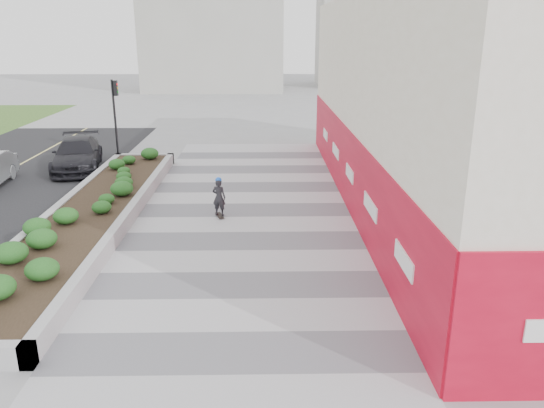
{
  "coord_description": "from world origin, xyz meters",
  "views": [
    {
      "loc": [
        0.67,
        -11.26,
        6.54
      ],
      "look_at": [
        0.97,
        5.55,
        1.1
      ],
      "focal_mm": 35.0,
      "sensor_mm": 36.0,
      "label": 1
    }
  ],
  "objects": [
    {
      "name": "skateboarder",
      "position": [
        -0.95,
        7.41,
        0.78
      ],
      "size": [
        0.58,
        0.75,
        1.54
      ],
      "rotation": [
        0.0,
        0.0,
        0.3
      ],
      "color": "beige",
      "rests_on": "ground"
    },
    {
      "name": "traffic_signal_near",
      "position": [
        -7.23,
        17.5,
        2.76
      ],
      "size": [
        0.33,
        0.28,
        4.2
      ],
      "color": "black",
      "rests_on": "ground"
    },
    {
      "name": "ground",
      "position": [
        0.0,
        0.0,
        0.0
      ],
      "size": [
        160.0,
        160.0,
        0.0
      ],
      "primitive_type": "plane",
      "color": "gray",
      "rests_on": "ground"
    },
    {
      "name": "planter",
      "position": [
        -5.5,
        7.0,
        0.42
      ],
      "size": [
        3.0,
        18.0,
        0.9
      ],
      "color": "#9E9EA0",
      "rests_on": "ground"
    },
    {
      "name": "walkway",
      "position": [
        0.0,
        3.0,
        0.01
      ],
      "size": [
        8.0,
        36.0,
        0.01
      ],
      "primitive_type": "cube",
      "color": "#A8A8AD",
      "rests_on": "ground"
    },
    {
      "name": "distant_bldg_north_l",
      "position": [
        -5.0,
        55.0,
        10.0
      ],
      "size": [
        16.0,
        12.0,
        20.0
      ],
      "primitive_type": "cube",
      "color": "#ADAAA3",
      "rests_on": "ground"
    },
    {
      "name": "car_dark",
      "position": [
        -8.6,
        14.81,
        0.77
      ],
      "size": [
        3.24,
        5.65,
        1.54
      ],
      "primitive_type": "imported",
      "rotation": [
        0.0,
        0.0,
        0.21
      ],
      "color": "black",
      "rests_on": "ground"
    },
    {
      "name": "building",
      "position": [
        6.98,
        8.98,
        3.98
      ],
      "size": [
        6.04,
        24.08,
        8.0
      ],
      "color": "beige",
      "rests_on": "ground"
    },
    {
      "name": "manhole_cover",
      "position": [
        0.5,
        3.0,
        0.0
      ],
      "size": [
        0.44,
        0.44,
        0.01
      ],
      "primitive_type": "cylinder",
      "color": "#595654",
      "rests_on": "ground"
    }
  ]
}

